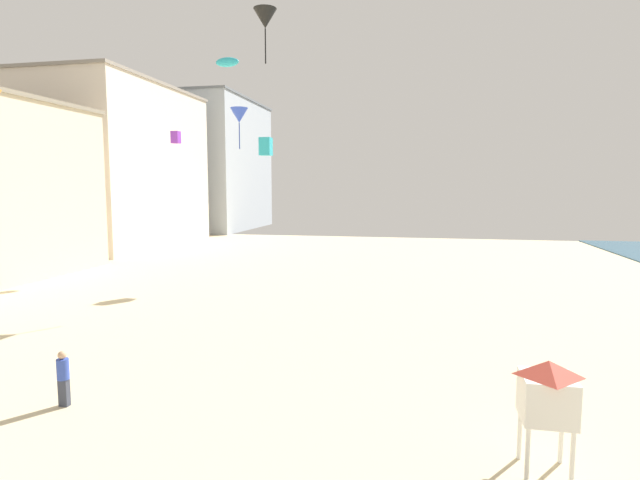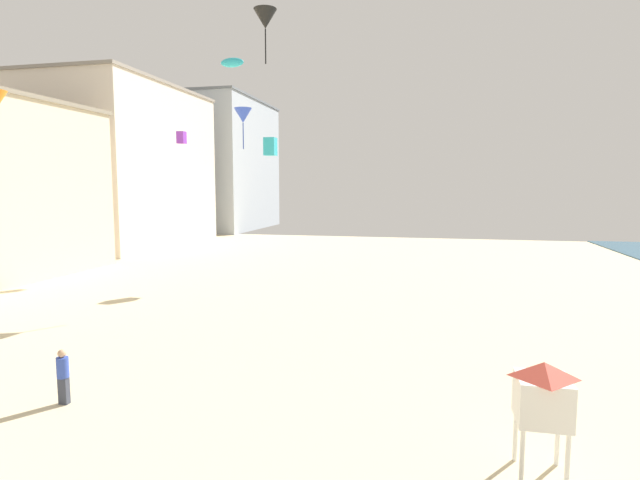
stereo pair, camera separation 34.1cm
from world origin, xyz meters
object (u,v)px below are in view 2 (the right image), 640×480
(kite_blue_delta, at_px, (243,116))
(kite_purple_box, at_px, (181,138))
(kite_cyan_box, at_px, (270,147))
(lifeguard_stand, at_px, (543,394))
(kite_flyer, at_px, (63,373))
(kite_cyan_parafoil, at_px, (232,63))
(kite_black_delta, at_px, (265,19))

(kite_blue_delta, xyz_separation_m, kite_purple_box, (-7.61, 7.12, -0.40))
(kite_blue_delta, bearing_deg, kite_cyan_box, 91.87)
(kite_blue_delta, bearing_deg, lifeguard_stand, -50.89)
(kite_flyer, height_order, kite_cyan_parafoil, kite_cyan_parafoil)
(kite_flyer, distance_m, kite_cyan_box, 22.28)
(kite_flyer, bearing_deg, kite_cyan_box, -36.53)
(kite_cyan_parafoil, distance_m, kite_blue_delta, 7.07)
(lifeguard_stand, xyz_separation_m, kite_blue_delta, (-13.09, 16.10, 8.51))
(kite_flyer, relative_size, kite_blue_delta, 0.71)
(kite_flyer, bearing_deg, kite_purple_box, -18.38)
(kite_flyer, height_order, lifeguard_stand, lifeguard_stand)
(kite_blue_delta, bearing_deg, kite_purple_box, 136.92)
(kite_black_delta, bearing_deg, kite_flyer, -131.09)
(kite_black_delta, distance_m, kite_purple_box, 21.32)
(kite_cyan_parafoil, height_order, kite_black_delta, kite_cyan_parafoil)
(kite_cyan_parafoil, bearing_deg, kite_cyan_box, 9.76)
(kite_cyan_parafoil, height_order, kite_purple_box, kite_cyan_parafoil)
(lifeguard_stand, xyz_separation_m, kite_cyan_box, (-13.27, 21.54, 7.19))
(kite_purple_box, bearing_deg, kite_cyan_parafoil, -22.97)
(lifeguard_stand, distance_m, kite_black_delta, 14.54)
(kite_purple_box, bearing_deg, kite_black_delta, -54.20)
(kite_black_delta, xyz_separation_m, kite_purple_box, (-12.41, 17.20, -2.20))
(kite_blue_delta, height_order, kite_black_delta, kite_black_delta)
(kite_blue_delta, bearing_deg, kite_cyan_parafoil, 117.84)
(kite_flyer, distance_m, kite_black_delta, 13.20)
(kite_black_delta, bearing_deg, kite_purple_box, 125.80)
(lifeguard_stand, distance_m, kite_cyan_box, 26.30)
(kite_blue_delta, relative_size, kite_black_delta, 1.24)
(kite_flyer, distance_m, kite_cyan_parafoil, 24.65)
(kite_cyan_box, height_order, kite_black_delta, kite_black_delta)
(kite_flyer, xyz_separation_m, kite_cyan_box, (-0.42, 20.74, 8.11))
(lifeguard_stand, height_order, kite_black_delta, kite_black_delta)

